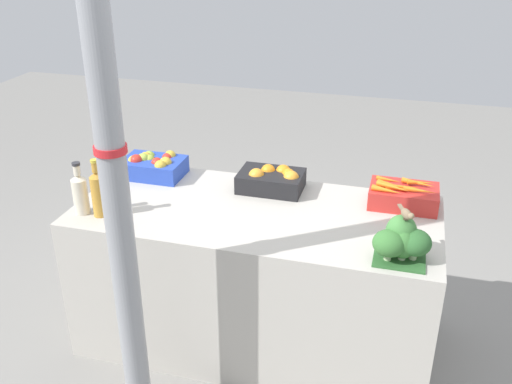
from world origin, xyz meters
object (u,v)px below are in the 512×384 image
(orange_crate, at_px, (272,179))
(sparrow_bird, at_px, (407,214))
(apple_crate, at_px, (152,165))
(juice_bottle_amber, at_px, (98,192))
(support_pole, at_px, (113,174))
(broccoli_pile, at_px, (402,240))
(carrot_crate, at_px, (403,195))
(juice_bottle_cloudy, at_px, (80,192))

(orange_crate, distance_m, sparrow_bird, 0.90)
(apple_crate, distance_m, juice_bottle_amber, 0.52)
(apple_crate, bearing_deg, support_pole, -71.87)
(broccoli_pile, bearing_deg, carrot_crate, 91.34)
(sparrow_bird, bearing_deg, apple_crate, -137.61)
(support_pole, xyz_separation_m, carrot_crate, (1.08, 0.94, -0.39))
(apple_crate, distance_m, orange_crate, 0.70)
(support_pole, distance_m, juice_bottle_cloudy, 0.71)
(apple_crate, xyz_separation_m, carrot_crate, (1.39, -0.00, -0.01))
(carrot_crate, bearing_deg, support_pole, -138.89)
(orange_crate, distance_m, broccoli_pile, 0.88)
(carrot_crate, relative_size, broccoli_pile, 1.39)
(support_pole, height_order, sparrow_bird, support_pole)
(broccoli_pile, xyz_separation_m, juice_bottle_cloudy, (-1.54, 0.01, 0.02))
(orange_crate, height_order, juice_bottle_amber, juice_bottle_amber)
(apple_crate, distance_m, broccoli_pile, 1.50)
(carrot_crate, bearing_deg, orange_crate, 179.64)
(support_pole, height_order, carrot_crate, support_pole)
(orange_crate, xyz_separation_m, carrot_crate, (0.69, -0.00, -0.00))
(carrot_crate, height_order, broccoli_pile, broccoli_pile)
(support_pole, height_order, broccoli_pile, support_pole)
(support_pole, xyz_separation_m, apple_crate, (-0.31, 0.94, -0.38))
(broccoli_pile, relative_size, juice_bottle_amber, 0.83)
(apple_crate, height_order, juice_bottle_cloudy, juice_bottle_cloudy)
(apple_crate, distance_m, sparrow_bird, 1.51)
(juice_bottle_cloudy, relative_size, sparrow_bird, 2.15)
(juice_bottle_amber, distance_m, sparrow_bird, 1.45)
(carrot_crate, bearing_deg, broccoli_pile, -88.66)
(juice_bottle_amber, bearing_deg, apple_crate, 85.26)
(juice_bottle_amber, bearing_deg, support_pole, -50.67)
(orange_crate, relative_size, carrot_crate, 1.00)
(broccoli_pile, bearing_deg, apple_crate, 159.33)
(apple_crate, relative_size, orange_crate, 1.00)
(juice_bottle_amber, xyz_separation_m, sparrow_bird, (1.45, -0.01, 0.09))
(carrot_crate, bearing_deg, sparrow_bird, -87.91)
(support_pole, relative_size, sparrow_bird, 19.80)
(apple_crate, height_order, broccoli_pile, broccoli_pile)
(sparrow_bird, bearing_deg, broccoli_pile, -103.30)
(support_pole, relative_size, apple_crate, 7.30)
(broccoli_pile, xyz_separation_m, sparrow_bird, (0.01, 0.00, 0.13))
(orange_crate, xyz_separation_m, sparrow_bird, (0.71, -0.53, 0.16))
(apple_crate, height_order, orange_crate, apple_crate)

